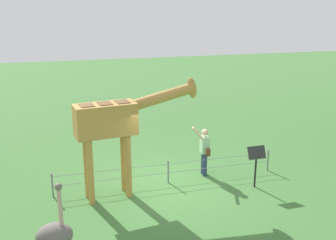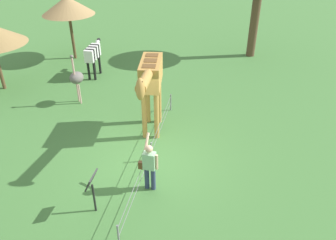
{
  "view_description": "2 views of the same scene",
  "coord_description": "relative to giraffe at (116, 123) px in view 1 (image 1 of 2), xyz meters",
  "views": [
    {
      "loc": [
        -3.16,
        -10.89,
        5.41
      ],
      "look_at": [
        -0.04,
        -0.01,
        2.1
      ],
      "focal_mm": 42.33,
      "sensor_mm": 36.0,
      "label": 1
    },
    {
      "loc": [
        8.79,
        2.38,
        7.18
      ],
      "look_at": [
        0.14,
        0.7,
        1.76
      ],
      "focal_mm": 36.37,
      "sensor_mm": 36.0,
      "label": 2
    }
  ],
  "objects": [
    {
      "name": "visitor",
      "position": [
        2.92,
        0.64,
        -1.32
      ],
      "size": [
        0.63,
        0.59,
        1.73
      ],
      "color": "navy",
      "rests_on": "ground_plane"
    },
    {
      "name": "wire_fence",
      "position": [
        1.63,
        0.38,
        -1.82
      ],
      "size": [
        7.05,
        0.05,
        0.75
      ],
      "color": "slate",
      "rests_on": "ground_plane"
    },
    {
      "name": "info_sign",
      "position": [
        4.11,
        -0.64,
        -1.27
      ],
      "size": [
        0.56,
        0.21,
        1.32
      ],
      "color": "black",
      "rests_on": "ground_plane"
    },
    {
      "name": "ostrich",
      "position": [
        -1.79,
        -3.67,
        -1.05
      ],
      "size": [
        0.7,
        0.56,
        2.25
      ],
      "color": "#CC9E93",
      "rests_on": "ground_plane"
    },
    {
      "name": "giraffe",
      "position": [
        0.0,
        0.0,
        0.0
      ],
      "size": [
        3.74,
        0.97,
        3.37
      ],
      "color": "#BC8942",
      "rests_on": "ground_plane"
    },
    {
      "name": "ground_plane",
      "position": [
        1.63,
        0.27,
        -2.22
      ],
      "size": [
        60.0,
        60.0,
        0.0
      ],
      "primitive_type": "plane",
      "color": "#427538"
    }
  ]
}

